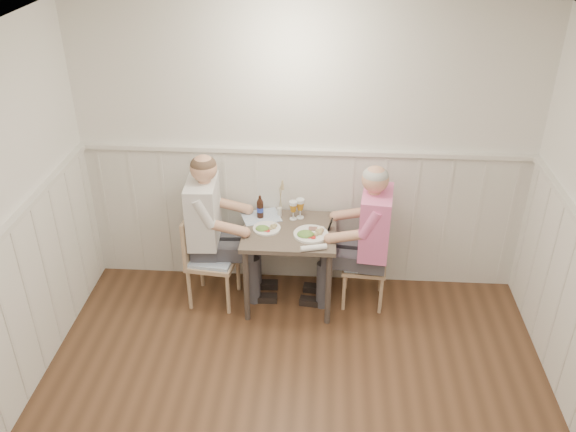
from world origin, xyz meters
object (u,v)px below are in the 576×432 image
(chair_right, at_px, (370,261))
(diner_cream, at_px, (210,239))
(beer_bottle, at_px, (260,208))
(grass_vase, at_px, (279,199))
(chair_left, at_px, (207,255))
(dining_table, at_px, (290,241))
(man_in_pink, at_px, (368,249))

(chair_right, height_order, diner_cream, diner_cream)
(chair_right, relative_size, beer_bottle, 3.67)
(chair_right, distance_m, grass_vase, 0.97)
(beer_bottle, bearing_deg, chair_left, -154.89)
(chair_left, height_order, grass_vase, grass_vase)
(chair_right, bearing_deg, diner_cream, 179.71)
(dining_table, distance_m, diner_cream, 0.71)
(chair_left, bearing_deg, chair_right, 2.39)
(chair_left, bearing_deg, dining_table, 1.85)
(dining_table, xyz_separation_m, grass_vase, (-0.11, 0.24, 0.28))
(chair_left, xyz_separation_m, grass_vase, (0.63, 0.27, 0.44))
(diner_cream, xyz_separation_m, grass_vase, (0.60, 0.20, 0.32))
(diner_cream, bearing_deg, chair_right, -0.29)
(dining_table, relative_size, grass_vase, 2.15)
(dining_table, xyz_separation_m, chair_right, (0.71, 0.04, -0.20))
(chair_left, bearing_deg, grass_vase, 22.97)
(chair_left, distance_m, grass_vase, 0.82)
(chair_left, distance_m, diner_cream, 0.15)
(man_in_pink, height_order, beer_bottle, man_in_pink)
(diner_cream, bearing_deg, beer_bottle, 18.97)
(dining_table, relative_size, chair_right, 1.00)
(man_in_pink, distance_m, grass_vase, 0.90)
(chair_right, height_order, chair_left, chair_left)
(grass_vase, bearing_deg, beer_bottle, -163.29)
(chair_left, relative_size, man_in_pink, 0.62)
(man_in_pink, bearing_deg, dining_table, 178.88)
(grass_vase, bearing_deg, man_in_pink, -17.98)
(man_in_pink, height_order, grass_vase, man_in_pink)
(chair_right, bearing_deg, chair_left, -177.61)
(chair_right, distance_m, chair_left, 1.45)
(diner_cream, xyz_separation_m, beer_bottle, (0.43, 0.15, 0.25))
(diner_cream, height_order, grass_vase, diner_cream)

